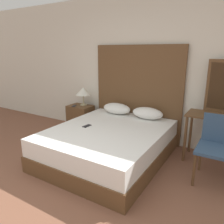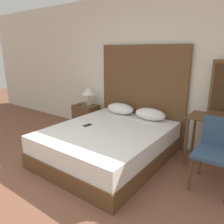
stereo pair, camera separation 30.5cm
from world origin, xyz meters
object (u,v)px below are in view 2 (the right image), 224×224
object	(u,v)px
phone_on_bed	(87,125)
table_lamp	(89,91)
chair	(217,148)
bed	(108,144)
phone_on_nightstand	(80,105)
nightstand	(86,117)
vanity_desk	(222,128)

from	to	relation	value
phone_on_bed	table_lamp	bearing A→B (deg)	130.69
phone_on_bed	chair	distance (m)	1.94
table_lamp	bed	bearing A→B (deg)	-35.85
table_lamp	chair	xyz separation A→B (m)	(2.70, -0.60, -0.34)
phone_on_nightstand	table_lamp	bearing A→B (deg)	53.55
bed	chair	distance (m)	1.58
phone_on_bed	nightstand	distance (m)	1.21
bed	phone_on_bed	world-z (taller)	phone_on_bed
phone_on_bed	chair	bearing A→B (deg)	9.58
bed	nightstand	world-z (taller)	nightstand
nightstand	vanity_desk	xyz separation A→B (m)	(2.69, -0.03, 0.34)
phone_on_nightstand	chair	size ratio (longest dim) A/B	0.19
phone_on_bed	nightstand	xyz separation A→B (m)	(-0.83, 0.85, -0.23)
phone_on_nightstand	nightstand	bearing A→B (deg)	46.62
nightstand	table_lamp	xyz separation A→B (m)	(0.04, 0.07, 0.58)
vanity_desk	nightstand	bearing A→B (deg)	179.44
nightstand	table_lamp	bearing A→B (deg)	64.33
vanity_desk	bed	bearing A→B (deg)	-153.68
chair	table_lamp	bearing A→B (deg)	167.49
table_lamp	phone_on_nightstand	size ratio (longest dim) A/B	2.31
nightstand	phone_on_nightstand	world-z (taller)	phone_on_nightstand
table_lamp	chair	size ratio (longest dim) A/B	0.44
bed	vanity_desk	size ratio (longest dim) A/B	2.14
table_lamp	vanity_desk	xyz separation A→B (m)	(2.66, -0.10, -0.24)
table_lamp	chair	world-z (taller)	table_lamp
phone_on_bed	table_lamp	distance (m)	1.26
phone_on_nightstand	bed	bearing A→B (deg)	-27.61
nightstand	phone_on_nightstand	bearing A→B (deg)	-133.38
phone_on_bed	nightstand	world-z (taller)	nightstand
nightstand	table_lamp	size ratio (longest dim) A/B	1.47
bed	phone_on_bed	distance (m)	0.46
phone_on_bed	vanity_desk	size ratio (longest dim) A/B	0.17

